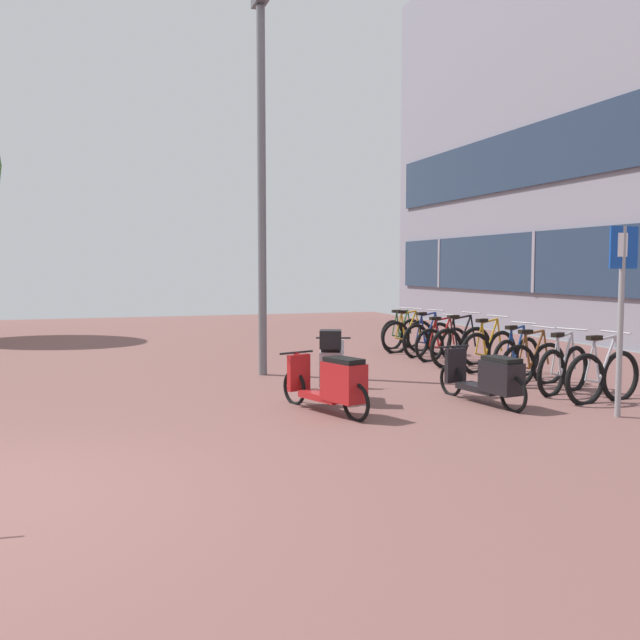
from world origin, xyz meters
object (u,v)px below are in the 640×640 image
Objects in this scene: scooter_mid at (489,378)px; parking_sign at (621,299)px; bicycle_rack_02 at (533,364)px; lamp_post at (262,168)px; scooter_near at (332,365)px; bicycle_rack_07 at (428,339)px; bicycle_rack_00 at (603,377)px; bicycle_rack_06 at (442,344)px; scooter_far at (333,383)px; bicycle_rack_09 at (402,333)px; bicycle_rack_05 at (461,346)px; bicycle_rack_03 at (517,357)px; bicycle_rack_04 at (489,351)px; bicycle_rack_08 at (408,336)px; bicycle_rack_01 at (563,370)px.

parking_sign reaches higher than scooter_mid.
bicycle_rack_02 is 5.33m from lamp_post.
scooter_near is 0.98× the size of scooter_mid.
bicycle_rack_07 is 0.79× the size of scooter_near.
bicycle_rack_00 is 1.44m from bicycle_rack_02.
lamp_post is at bearing 100.83° from scooter_near.
bicycle_rack_07 is 0.58× the size of parking_sign.
scooter_far is (-3.63, -3.89, 0.06)m from bicycle_rack_06.
bicycle_rack_05 is at bearing -93.40° from bicycle_rack_09.
scooter_mid is at bearing -110.54° from bicycle_rack_06.
bicycle_rack_03 is 0.90× the size of bicycle_rack_04.
lamp_post is at bearing 91.08° from scooter_far.
bicycle_rack_00 reaches higher than bicycle_rack_08.
bicycle_rack_00 is 6.12m from lamp_post.
bicycle_rack_03 is (0.21, 1.44, -0.01)m from bicycle_rack_01.
scooter_mid is at bearing 169.15° from bicycle_rack_00.
bicycle_rack_03 is 0.85× the size of bicycle_rack_05.
bicycle_rack_02 is 2.16m from bicycle_rack_05.
scooter_mid is 0.76× the size of parking_sign.
scooter_near is at bearing -79.17° from lamp_post.
bicycle_rack_05 is at bearing 89.72° from bicycle_rack_01.
parking_sign reaches higher than bicycle_rack_01.
scooter_near is at bearing 155.81° from bicycle_rack_00.
bicycle_rack_03 is at bearing 47.54° from scooter_mid.
bicycle_rack_02 is 3.77m from scooter_far.
bicycle_rack_08 is 5.65m from scooter_mid.
bicycle_rack_07 is at bearing -82.59° from bicycle_rack_08.
scooter_near is (-3.32, 1.49, 0.10)m from bicycle_rack_00.
scooter_near is (-3.39, -1.38, 0.10)m from bicycle_rack_04.
bicycle_rack_02 is 0.95× the size of bicycle_rack_07.
bicycle_rack_00 is at bearing -84.45° from bicycle_rack_01.
bicycle_rack_01 is at bearing -89.89° from bicycle_rack_08.
bicycle_rack_05 is at bearing -89.86° from bicycle_rack_06.
scooter_far is at bearing -155.59° from bicycle_rack_03.
scooter_near is 1.13m from scooter_far.
bicycle_rack_00 is at bearing -91.33° from bicycle_rack_04.
bicycle_rack_06 is (-0.20, 2.16, -0.00)m from bicycle_rack_03.
bicycle_rack_04 is 0.73m from bicycle_rack_05.
lamp_post reaches higher than bicycle_rack_02.
bicycle_rack_00 is 1.08× the size of bicycle_rack_02.
bicycle_rack_07 reaches higher than bicycle_rack_01.
lamp_post is at bearing 157.99° from bicycle_rack_03.
bicycle_rack_03 is at bearing -86.54° from bicycle_rack_08.
bicycle_rack_08 is 6.67m from parking_sign.
bicycle_rack_03 is at bearing -87.53° from bicycle_rack_07.
bicycle_rack_08 is at bearing 74.80° from scooter_mid.
bicycle_rack_04 is (0.07, 2.88, 0.01)m from bicycle_rack_00.
bicycle_rack_00 is 0.79× the size of scooter_mid.
bicycle_rack_01 is 1.00× the size of bicycle_rack_02.
bicycle_rack_02 is at bearing -90.07° from bicycle_rack_05.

